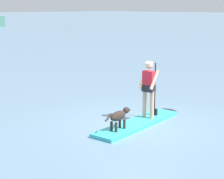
# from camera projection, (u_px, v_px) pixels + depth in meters

# --- Properties ---
(ground_plane) EXTENTS (400.00, 400.00, 0.00)m
(ground_plane) POSITION_uv_depth(u_px,v_px,m) (137.00, 125.00, 11.06)
(ground_plane) COLOR slate
(paddleboard) EXTENTS (3.65, 1.02, 0.10)m
(paddleboard) POSITION_uv_depth(u_px,v_px,m) (142.00, 122.00, 11.22)
(paddleboard) COLOR #33B2BF
(paddleboard) RESTS_ON ground_plane
(person_paddler) EXTENTS (0.63, 0.50, 1.69)m
(person_paddler) POSITION_uv_depth(u_px,v_px,m) (149.00, 85.00, 11.27)
(person_paddler) COLOR tan
(person_paddler) RESTS_ON paddleboard
(dog) EXTENTS (1.08, 0.27, 0.55)m
(dog) POSITION_uv_depth(u_px,v_px,m) (119.00, 116.00, 10.29)
(dog) COLOR #2D231E
(dog) RESTS_ON paddleboard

